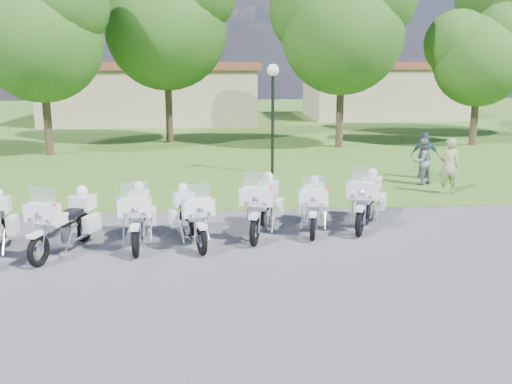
{
  "coord_description": "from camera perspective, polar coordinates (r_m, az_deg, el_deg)",
  "views": [
    {
      "loc": [
        -2.13,
        -12.7,
        4.16
      ],
      "look_at": [
        -0.98,
        1.2,
        0.95
      ],
      "focal_mm": 40.0,
      "sensor_mm": 36.0,
      "label": 1
    }
  ],
  "objects": [
    {
      "name": "motorcycle_3",
      "position": [
        13.36,
        -6.54,
        -2.36
      ],
      "size": [
        1.14,
        2.26,
        1.55
      ],
      "rotation": [
        0.0,
        0.0,
        3.41
      ],
      "color": "black",
      "rests_on": "ground"
    },
    {
      "name": "bystander_c",
      "position": [
        21.48,
        16.51,
        3.5
      ],
      "size": [
        1.05,
        0.69,
        1.66
      ],
      "primitive_type": "imported",
      "rotation": [
        0.0,
        0.0,
        2.82
      ],
      "color": "#2F5271",
      "rests_on": "ground"
    },
    {
      "name": "bystander_b",
      "position": [
        20.36,
        16.23,
        2.93
      ],
      "size": [
        0.95,
        0.86,
        1.59
      ],
      "primitive_type": "imported",
      "rotation": [
        0.0,
        0.0,
        -2.72
      ],
      "color": "gray",
      "rests_on": "ground"
    },
    {
      "name": "grass_lawn",
      "position": [
        39.97,
        -1.66,
        6.98
      ],
      "size": [
        100.0,
        48.0,
        0.01
      ],
      "primitive_type": "cube",
      "color": "#375F1E",
      "rests_on": "ground"
    },
    {
      "name": "lamp_post",
      "position": [
        21.19,
        1.7,
        10.02
      ],
      "size": [
        0.44,
        0.44,
        4.07
      ],
      "color": "black",
      "rests_on": "ground"
    },
    {
      "name": "tree_2",
      "position": [
        28.4,
        8.54,
        16.54
      ],
      "size": [
        6.81,
        5.81,
        9.07
      ],
      "color": "#38281C",
      "rests_on": "ground"
    },
    {
      "name": "motorcycle_6",
      "position": [
        14.92,
        11.02,
        -0.7
      ],
      "size": [
        1.45,
        2.33,
        1.67
      ],
      "rotation": [
        0.0,
        0.0,
        2.72
      ],
      "color": "black",
      "rests_on": "ground"
    },
    {
      "name": "motorcycle_2",
      "position": [
        13.48,
        -11.73,
        -2.29
      ],
      "size": [
        0.86,
        2.41,
        1.62
      ],
      "rotation": [
        0.0,
        0.0,
        3.2
      ],
      "color": "black",
      "rests_on": "ground"
    },
    {
      "name": "tree_3",
      "position": [
        30.75,
        21.38,
        12.89
      ],
      "size": [
        5.2,
        4.44,
        6.94
      ],
      "color": "#38281C",
      "rests_on": "ground"
    },
    {
      "name": "building_west",
      "position": [
        40.94,
        -10.3,
        9.82
      ],
      "size": [
        14.56,
        8.32,
        4.1
      ],
      "color": "tan",
      "rests_on": "ground"
    },
    {
      "name": "motorcycle_4",
      "position": [
        14.0,
        0.66,
        -1.32
      ],
      "size": [
        1.25,
        2.46,
        1.69
      ],
      "rotation": [
        0.0,
        0.0,
        2.87
      ],
      "color": "black",
      "rests_on": "ground"
    },
    {
      "name": "motorcycle_1",
      "position": [
        13.35,
        -18.54,
        -2.8
      ],
      "size": [
        1.3,
        2.35,
        1.64
      ],
      "rotation": [
        0.0,
        0.0,
        2.81
      ],
      "color": "black",
      "rests_on": "ground"
    },
    {
      "name": "ground",
      "position": [
        13.53,
        4.56,
        -4.98
      ],
      "size": [
        100.0,
        100.0,
        0.0
      ],
      "primitive_type": "plane",
      "color": "#505054",
      "rests_on": "ground"
    },
    {
      "name": "motorcycle_5",
      "position": [
        14.39,
        5.79,
        -1.28
      ],
      "size": [
        1.02,
        2.24,
        1.52
      ],
      "rotation": [
        0.0,
        0.0,
        2.94
      ],
      "color": "black",
      "rests_on": "ground"
    },
    {
      "name": "building_east",
      "position": [
        44.72,
        12.54,
        9.97
      ],
      "size": [
        11.44,
        7.28,
        4.1
      ],
      "color": "tan",
      "rests_on": "ground"
    },
    {
      "name": "tree_0",
      "position": [
        27.38,
        -20.87,
        15.05
      ],
      "size": [
        6.29,
        5.37,
        8.39
      ],
      "color": "#38281C",
      "rests_on": "ground"
    },
    {
      "name": "bystander_a",
      "position": [
        19.14,
        18.71,
        2.46
      ],
      "size": [
        0.7,
        0.51,
        1.8
      ],
      "primitive_type": "imported",
      "rotation": [
        0.0,
        0.0,
        3.02
      ],
      "color": "tan",
      "rests_on": "ground"
    },
    {
      "name": "tree_1",
      "position": [
        30.18,
        -9.11,
        16.9
      ],
      "size": [
        7.16,
        6.11,
        9.54
      ],
      "color": "#38281C",
      "rests_on": "ground"
    }
  ]
}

